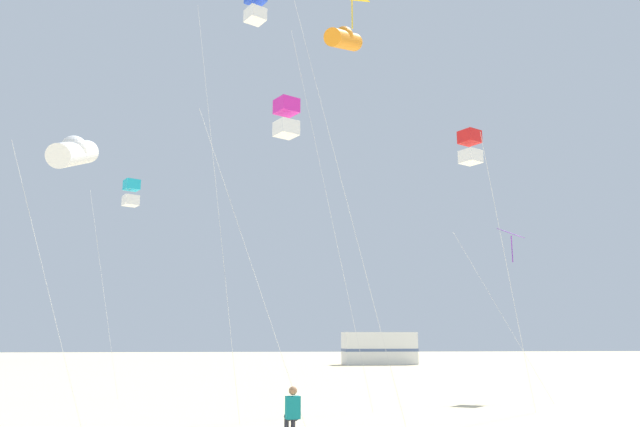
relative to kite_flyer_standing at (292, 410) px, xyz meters
The scene contains 10 objects.
kite_flyer_standing is the anchor object (origin of this frame).
kite_diamond_gold 12.54m from the kite_flyer_standing, 56.47° to the left, with size 3.12×2.78×13.56m.
kite_tube_white 9.70m from the kite_flyer_standing, 157.57° to the left, with size 2.46×2.56×8.26m.
kite_box_blue 13.56m from the kite_flyer_standing, 105.15° to the left, with size 2.39×2.39×14.04m.
kite_box_scarlet 11.03m from the kite_flyer_standing, 34.83° to the left, with size 2.02×2.02×9.22m.
kite_box_magenta 8.37m from the kite_flyer_standing, 93.38° to the left, with size 3.04×2.92×9.28m.
kite_box_cyan 15.34m from the kite_flyer_standing, 119.30° to the left, with size 2.06×2.06×9.03m.
kite_diamond_violet 14.19m from the kite_flyer_standing, 43.65° to the left, with size 3.12×3.12×6.73m.
kite_tube_orange 14.93m from the kite_flyer_standing, 71.68° to the left, with size 3.01×3.33×14.42m.
rv_van_white 40.87m from the kite_flyer_standing, 76.15° to the left, with size 6.61×2.85×2.80m.
Camera 1 is at (-0.50, -7.27, 2.27)m, focal length 34.59 mm.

